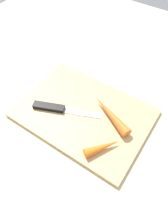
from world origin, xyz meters
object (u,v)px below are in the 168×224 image
at_px(knife, 53,108).
at_px(carrot_short, 103,147).
at_px(carrot_long, 111,114).
at_px(cutting_board, 84,113).

bearing_deg(knife, carrot_short, -32.17).
height_order(knife, carrot_short, carrot_short).
xyz_separation_m(carrot_long, carrot_short, (-0.03, 0.10, -0.00)).
height_order(cutting_board, carrot_long, carrot_long).
bearing_deg(cutting_board, knife, 26.96).
relative_size(cutting_board, carrot_short, 3.71).
height_order(knife, carrot_long, carrot_long).
bearing_deg(carrot_short, cutting_board, 89.78).
relative_size(cutting_board, knife, 1.87).
bearing_deg(carrot_long, carrot_short, 133.58).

